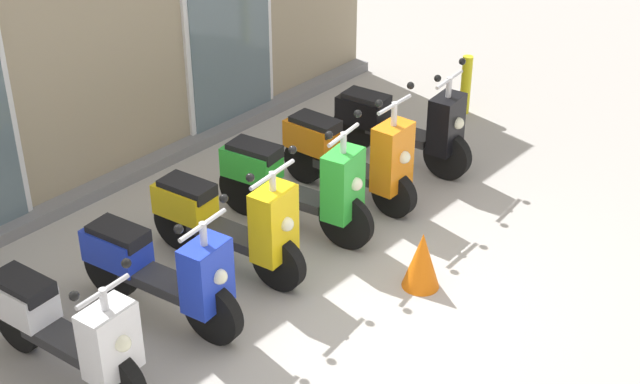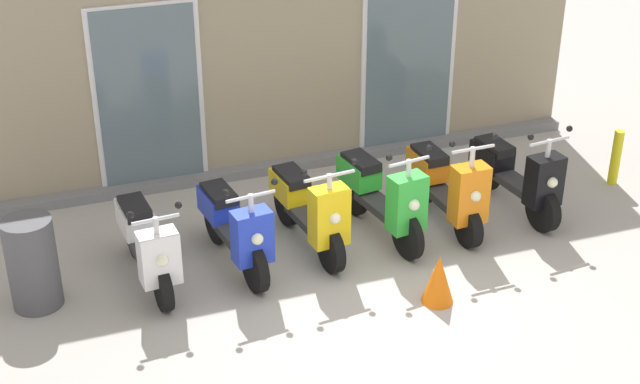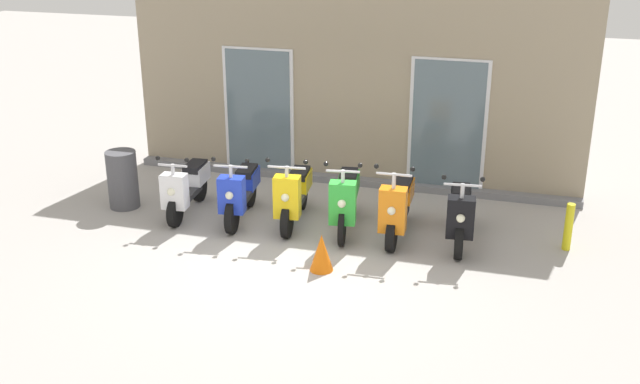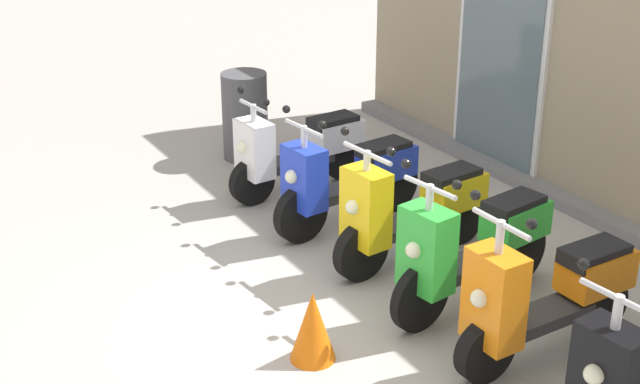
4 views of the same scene
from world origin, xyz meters
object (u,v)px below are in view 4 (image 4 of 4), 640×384
object	(u,v)px
scooter_white	(298,149)
scooter_orange	(545,296)
scooter_yellow	(411,209)
traffic_cone	(313,326)
scooter_green	(472,245)
scooter_blue	(348,179)
trash_bin	(245,116)

from	to	relation	value
scooter_white	scooter_orange	distance (m)	3.37
scooter_yellow	traffic_cone	xyz separation A→B (m)	(0.84, -1.42, -0.22)
scooter_orange	traffic_cone	world-z (taller)	scooter_orange
scooter_yellow	scooter_green	distance (m)	0.83
scooter_blue	scooter_yellow	xyz separation A→B (m)	(0.85, 0.08, 0.01)
scooter_orange	scooter_white	bearing A→B (deg)	-179.37
scooter_blue	scooter_green	size ratio (longest dim) A/B	0.97
trash_bin	scooter_green	bearing A→B (deg)	1.38
scooter_white	scooter_yellow	size ratio (longest dim) A/B	0.96
scooter_orange	trash_bin	xyz separation A→B (m)	(-4.48, -0.08, -0.01)
scooter_blue	traffic_cone	xyz separation A→B (m)	(1.69, -1.33, -0.20)
scooter_blue	trash_bin	world-z (taller)	scooter_blue
scooter_orange	trash_bin	distance (m)	4.48
scooter_blue	traffic_cone	distance (m)	2.16
scooter_blue	trash_bin	distance (m)	2.02
scooter_green	trash_bin	xyz separation A→B (m)	(-3.69, -0.09, -0.05)
scooter_white	trash_bin	xyz separation A→B (m)	(-1.11, -0.04, 0.02)
scooter_white	scooter_green	world-z (taller)	scooter_green
scooter_orange	traffic_cone	bearing A→B (deg)	-119.51
traffic_cone	scooter_blue	bearing A→B (deg)	141.74
scooter_blue	scooter_orange	world-z (taller)	scooter_orange
scooter_yellow	scooter_green	bearing A→B (deg)	-2.57
scooter_orange	trash_bin	world-z (taller)	scooter_orange
traffic_cone	scooter_yellow	bearing A→B (deg)	120.79
scooter_green	scooter_orange	size ratio (longest dim) A/B	1.06
scooter_orange	scooter_blue	bearing A→B (deg)	-179.25
scooter_blue	scooter_white	bearing A→B (deg)	-179.71
scooter_green	traffic_cone	size ratio (longest dim) A/B	3.15
scooter_green	scooter_white	bearing A→B (deg)	-178.88
scooter_orange	trash_bin	bearing A→B (deg)	-179.04
scooter_white	traffic_cone	size ratio (longest dim) A/B	2.96
trash_bin	traffic_cone	size ratio (longest dim) A/B	1.81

